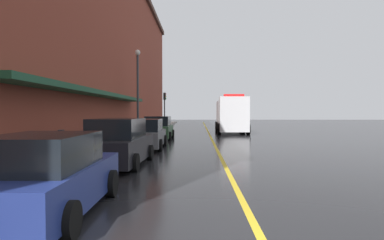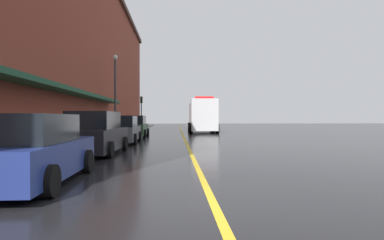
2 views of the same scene
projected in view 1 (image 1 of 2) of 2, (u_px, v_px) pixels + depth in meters
ground_plane at (210, 135)px, 29.66m from camera, size 112.00×112.00×0.00m
sidewalk_left at (139, 134)px, 29.76m from camera, size 2.40×70.00×0.15m
lane_center_stripe at (210, 135)px, 29.66m from camera, size 0.16×70.00×0.01m
brick_building_left at (66, 39)px, 28.66m from camera, size 10.76×64.00×16.27m
parked_car_0 at (46, 177)px, 6.73m from camera, size 2.16×4.55×1.61m
parked_car_1 at (119, 144)px, 12.91m from camera, size 2.19×4.75×1.79m
parked_car_2 at (147, 135)px, 18.83m from camera, size 2.03×4.66×1.64m
parked_car_3 at (158, 128)px, 25.05m from camera, size 2.14×4.34×1.71m
box_truck at (231, 115)px, 32.61m from camera, size 2.96×8.18×3.57m
parking_meter_0 at (61, 143)px, 10.72m from camera, size 0.14×0.18×1.33m
parking_meter_1 at (103, 133)px, 15.37m from camera, size 0.14×0.18×1.33m
street_lamp_left at (138, 83)px, 27.70m from camera, size 0.44×0.44×6.94m
traffic_light_near at (165, 103)px, 43.34m from camera, size 0.38×0.36×4.30m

